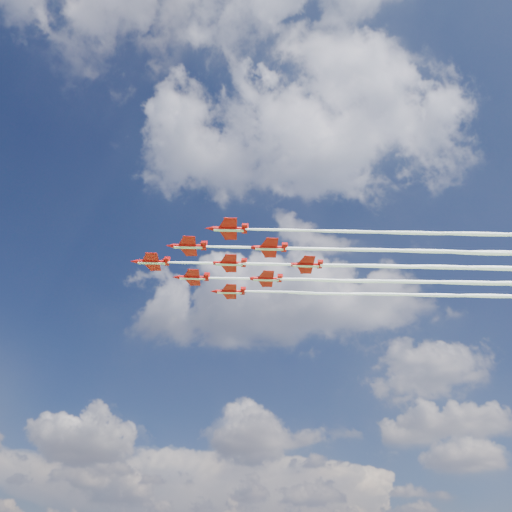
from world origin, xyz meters
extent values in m
cylinder|color=#B90A0A|center=(-15.39, -7.20, 78.95)|extent=(7.61, 2.85, 1.04)
cone|color=#B90A0A|center=(-19.99, -8.35, 78.95)|extent=(2.09, 1.47, 1.04)
cone|color=#B90A0A|center=(-11.07, -6.12, 78.95)|extent=(1.61, 1.26, 0.95)
ellipsoid|color=black|center=(-17.23, -7.66, 79.37)|extent=(2.12, 1.31, 0.68)
cube|color=#B90A0A|center=(-14.93, -7.09, 78.90)|extent=(5.05, 9.19, 0.13)
cube|color=#B90A0A|center=(-11.71, -6.28, 78.95)|extent=(2.11, 3.63, 0.11)
cube|color=#B90A0A|center=(-11.53, -6.24, 79.80)|extent=(1.50, 0.50, 1.71)
cube|color=silver|center=(-15.39, -7.20, 78.47)|extent=(7.10, 2.55, 0.11)
cylinder|color=#B90A0A|center=(-3.64, -12.19, 78.95)|extent=(7.61, 2.85, 1.04)
cone|color=#B90A0A|center=(-8.23, -13.33, 78.95)|extent=(2.09, 1.47, 1.04)
cone|color=#B90A0A|center=(0.69, -11.11, 78.95)|extent=(1.61, 1.26, 0.95)
ellipsoid|color=black|center=(-5.47, -12.64, 79.37)|extent=(2.12, 1.31, 0.68)
cube|color=#B90A0A|center=(-3.18, -12.07, 78.90)|extent=(5.05, 9.19, 0.13)
cube|color=#B90A0A|center=(0.04, -11.27, 78.95)|extent=(2.11, 3.63, 0.11)
cube|color=#B90A0A|center=(0.23, -11.22, 79.80)|extent=(1.50, 0.50, 1.71)
cube|color=silver|center=(-3.64, -12.19, 78.47)|extent=(7.10, 2.55, 0.11)
cylinder|color=#B90A0A|center=(-7.35, 2.72, 78.95)|extent=(7.61, 2.85, 1.04)
cone|color=#B90A0A|center=(-11.95, 1.57, 78.95)|extent=(2.09, 1.47, 1.04)
cone|color=#B90A0A|center=(-3.03, 3.80, 78.95)|extent=(1.61, 1.26, 0.95)
ellipsoid|color=black|center=(-9.19, 2.26, 79.37)|extent=(2.12, 1.31, 0.68)
cube|color=#B90A0A|center=(-6.89, 2.83, 78.90)|extent=(5.05, 9.19, 0.13)
cube|color=#B90A0A|center=(-3.67, 3.64, 78.95)|extent=(2.11, 3.63, 0.11)
cube|color=#B90A0A|center=(-3.49, 3.68, 79.80)|extent=(1.50, 0.50, 1.71)
cube|color=silver|center=(-7.35, 2.72, 78.47)|extent=(7.10, 2.55, 0.11)
cylinder|color=#B90A0A|center=(8.12, -17.17, 78.95)|extent=(7.61, 2.85, 1.04)
cone|color=#B90A0A|center=(3.52, -18.32, 78.95)|extent=(2.09, 1.47, 1.04)
cone|color=#B90A0A|center=(12.44, -16.10, 78.95)|extent=(1.61, 1.26, 0.95)
ellipsoid|color=black|center=(6.28, -17.63, 79.37)|extent=(2.12, 1.31, 0.68)
cube|color=#B90A0A|center=(8.58, -17.06, 78.90)|extent=(5.05, 9.19, 0.13)
cube|color=#B90A0A|center=(11.80, -16.26, 78.95)|extent=(2.11, 3.63, 0.11)
cube|color=#B90A0A|center=(11.98, -16.21, 79.80)|extent=(1.50, 0.50, 1.71)
cube|color=silver|center=(8.12, -17.17, 78.47)|extent=(7.10, 2.55, 0.11)
cylinder|color=#B90A0A|center=(4.40, -2.27, 78.95)|extent=(7.61, 2.85, 1.04)
cone|color=#B90A0A|center=(-0.20, -3.41, 78.95)|extent=(2.09, 1.47, 1.04)
cone|color=#B90A0A|center=(8.72, -1.19, 78.95)|extent=(1.61, 1.26, 0.95)
ellipsoid|color=black|center=(2.56, -2.72, 79.37)|extent=(2.12, 1.31, 0.68)
cube|color=#B90A0A|center=(4.86, -2.15, 78.90)|extent=(5.05, 9.19, 0.13)
cube|color=#B90A0A|center=(8.08, -1.35, 78.95)|extent=(2.11, 3.63, 0.11)
cube|color=#B90A0A|center=(8.26, -1.30, 79.80)|extent=(1.50, 0.50, 1.71)
cube|color=silver|center=(4.40, -2.27, 78.47)|extent=(7.10, 2.55, 0.11)
cylinder|color=#B90A0A|center=(0.69, 12.64, 78.95)|extent=(7.61, 2.85, 1.04)
cone|color=#B90A0A|center=(-3.91, 11.49, 78.95)|extent=(2.09, 1.47, 1.04)
cone|color=#B90A0A|center=(5.01, 13.72, 78.95)|extent=(1.61, 1.26, 0.95)
ellipsoid|color=black|center=(-1.15, 12.18, 79.37)|extent=(2.12, 1.31, 0.68)
cube|color=#B90A0A|center=(1.15, 12.75, 78.90)|extent=(5.05, 9.19, 0.13)
cube|color=#B90A0A|center=(4.36, 13.56, 78.95)|extent=(2.11, 3.63, 0.11)
cube|color=#B90A0A|center=(4.55, 13.60, 79.80)|extent=(1.50, 0.50, 1.71)
cube|color=silver|center=(0.69, 12.64, 78.47)|extent=(7.10, 2.55, 0.11)
cylinder|color=#B90A0A|center=(16.16, -7.25, 78.95)|extent=(7.61, 2.85, 1.04)
cone|color=#B90A0A|center=(11.56, -8.40, 78.95)|extent=(2.09, 1.47, 1.04)
cone|color=#B90A0A|center=(20.48, -6.18, 78.95)|extent=(1.61, 1.26, 0.95)
ellipsoid|color=black|center=(14.32, -7.71, 79.37)|extent=(2.12, 1.31, 0.68)
cube|color=#B90A0A|center=(16.61, -7.14, 78.90)|extent=(5.05, 9.19, 0.13)
cube|color=#B90A0A|center=(19.83, -6.34, 78.95)|extent=(2.11, 3.63, 0.11)
cube|color=#B90A0A|center=(20.02, -6.29, 79.80)|extent=(1.50, 0.50, 1.71)
cube|color=silver|center=(16.16, -7.25, 78.47)|extent=(7.10, 2.55, 0.11)
cylinder|color=#B90A0A|center=(12.44, 7.65, 78.95)|extent=(7.61, 2.85, 1.04)
cone|color=#B90A0A|center=(7.84, 6.51, 78.95)|extent=(2.09, 1.47, 1.04)
cone|color=#B90A0A|center=(16.76, 8.73, 78.95)|extent=(1.61, 1.26, 0.95)
ellipsoid|color=black|center=(10.60, 7.20, 79.37)|extent=(2.12, 1.31, 0.68)
cube|color=#B90A0A|center=(12.90, 7.77, 78.90)|extent=(5.05, 9.19, 0.13)
cube|color=#B90A0A|center=(16.12, 8.57, 78.95)|extent=(2.11, 3.63, 0.11)
cube|color=#B90A0A|center=(16.30, 8.62, 79.80)|extent=(1.50, 0.50, 1.71)
cube|color=silver|center=(12.44, 7.65, 78.47)|extent=(7.10, 2.55, 0.11)
cylinder|color=#B90A0A|center=(24.19, 2.67, 78.95)|extent=(7.61, 2.85, 1.04)
cone|color=#B90A0A|center=(19.59, 1.52, 78.95)|extent=(2.09, 1.47, 1.04)
cone|color=#B90A0A|center=(28.51, 3.74, 78.95)|extent=(1.61, 1.26, 0.95)
ellipsoid|color=black|center=(22.35, 2.21, 79.37)|extent=(2.12, 1.31, 0.68)
cube|color=#B90A0A|center=(24.65, 2.78, 78.90)|extent=(5.05, 9.19, 0.13)
cube|color=#B90A0A|center=(27.87, 3.58, 78.95)|extent=(2.11, 3.63, 0.11)
cube|color=#B90A0A|center=(28.05, 3.63, 79.80)|extent=(1.50, 0.50, 1.71)
cube|color=silver|center=(24.19, 2.67, 78.47)|extent=(7.10, 2.55, 0.11)
camera|label=1|loc=(34.33, -109.68, 8.23)|focal=35.00mm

